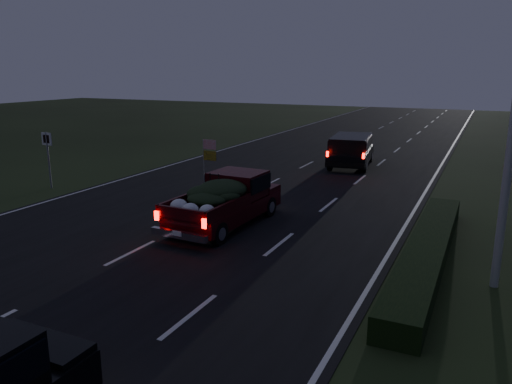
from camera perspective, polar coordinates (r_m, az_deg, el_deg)
The scene contains 6 objects.
ground at distance 14.94m, azimuth -14.10°, elevation -6.80°, with size 120.00×120.00×0.00m, color black.
road_asphalt at distance 14.94m, azimuth -14.10°, elevation -6.76°, with size 14.00×120.00×0.02m, color black.
hedge_row at distance 14.60m, azimuth 18.98°, elevation -6.40°, with size 1.00×10.00×0.60m, color black.
route_sign at distance 23.82m, azimuth -22.70°, elevation 4.33°, with size 0.55×0.08×2.50m.
pickup_truck at distance 16.78m, azimuth -3.51°, elevation -0.66°, with size 2.09×4.99×2.58m.
lead_suv at distance 27.55m, azimuth 10.82°, elevation 5.01°, with size 2.59×5.00×1.37m.
Camera 1 is at (9.06, -10.70, 5.17)m, focal length 35.00 mm.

